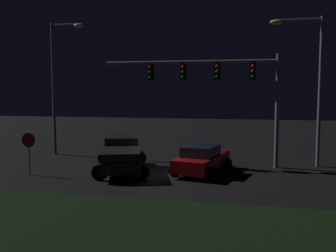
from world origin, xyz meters
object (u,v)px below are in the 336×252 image
(street_lamp_right, at_px, (310,73))
(stop_sign, at_px, (29,146))
(traffic_signal_gantry, at_px, (218,80))
(street_lamp_left, at_px, (59,74))
(pickup_truck, at_px, (121,153))
(car_sedan, at_px, (202,159))

(street_lamp_right, distance_m, stop_sign, 16.09)
(traffic_signal_gantry, bearing_deg, street_lamp_left, 171.16)
(street_lamp_right, bearing_deg, pickup_truck, -160.57)
(car_sedan, bearing_deg, pickup_truck, 109.11)
(pickup_truck, xyz_separation_m, car_sedan, (4.37, 0.43, -0.26))
(traffic_signal_gantry, bearing_deg, stop_sign, -153.98)
(car_sedan, xyz_separation_m, street_lamp_left, (-10.27, 3.97, 4.82))
(street_lamp_left, bearing_deg, pickup_truck, -36.68)
(car_sedan, height_order, street_lamp_left, street_lamp_left)
(pickup_truck, distance_m, traffic_signal_gantry, 6.98)
(pickup_truck, distance_m, street_lamp_left, 8.66)
(stop_sign, bearing_deg, street_lamp_right, 20.65)
(street_lamp_left, bearing_deg, street_lamp_right, -2.84)
(pickup_truck, relative_size, car_sedan, 1.22)
(car_sedan, bearing_deg, street_lamp_left, 82.38)
(pickup_truck, xyz_separation_m, traffic_signal_gantry, (5.02, 2.70, 4.03))
(pickup_truck, height_order, traffic_signal_gantry, traffic_signal_gantry)
(car_sedan, xyz_separation_m, traffic_signal_gantry, (0.65, 2.27, 4.29))
(traffic_signal_gantry, relative_size, street_lamp_right, 1.20)
(stop_sign, bearing_deg, street_lamp_left, 103.22)
(car_sedan, distance_m, street_lamp_right, 8.12)
(street_lamp_left, bearing_deg, traffic_signal_gantry, -8.84)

